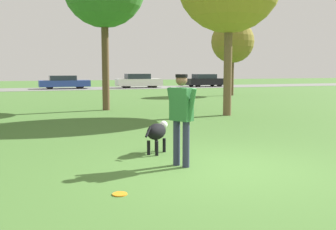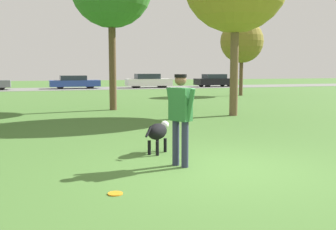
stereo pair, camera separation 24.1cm
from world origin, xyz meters
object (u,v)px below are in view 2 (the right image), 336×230
Objects in this scene: person at (180,112)px; dog at (158,132)px; parked_car_black at (215,81)px; parked_car_white at (148,81)px; tree_far_right at (242,42)px; frisbee at (115,194)px; parked_car_blue at (74,82)px.

person reaches higher than dog.
parked_car_white is at bearing 177.30° from parked_car_black.
dog is 0.16× the size of tree_far_right.
parked_car_blue is at bearing 85.77° from frisbee.
parked_car_white reaches higher than parked_car_black.
person reaches higher than frisbee.
person is 2.13× the size of dog.
parked_car_white reaches higher than parked_car_blue.
parked_car_blue reaches higher than frisbee.
tree_far_right is at bearing -75.98° from parked_car_white.
parked_car_blue is 1.03× the size of parked_car_white.
dog is 0.19× the size of parked_car_black.
parked_car_black is at bearing 71.96° from tree_far_right.
parked_car_white is at bearing 137.08° from person.
tree_far_right reaches higher than frisbee.
person is at bearing -92.31° from parked_car_blue.
tree_far_right is 1.20× the size of parked_car_black.
parked_car_white is (9.48, 31.93, 0.67)m from frisbee.
frisbee is (-1.43, -2.51, -0.45)m from dog.
dog is 30.50m from parked_car_white.
parked_car_white is at bearing 73.46° from frisbee.
dog is 2.92m from frisbee.
parked_car_black is at bearing 62.35° from frisbee.
parked_car_blue is 14.34m from parked_car_black.
frisbee is at bearing -94.84° from parked_car_blue.
parked_car_blue is (0.93, 31.21, -0.40)m from person.
tree_far_right is at bearing 9.13° from dog.
frisbee is 22.79m from tree_far_right.
tree_far_right is 13.85m from parked_car_white.
tree_far_right reaches higher than person.
frisbee is 32.57m from parked_car_blue.
parked_car_white is (8.01, 30.67, -0.34)m from person.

